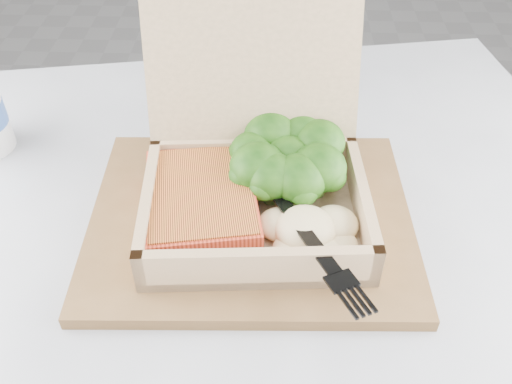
{
  "coord_description": "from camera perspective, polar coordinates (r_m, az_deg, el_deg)",
  "views": [
    {
      "loc": [
        0.48,
        -0.74,
        1.14
      ],
      "look_at": [
        0.47,
        -0.34,
        0.77
      ],
      "focal_mm": 40.0,
      "sensor_mm": 36.0,
      "label": 1
    }
  ],
  "objects": [
    {
      "name": "floor",
      "position": [
        1.44,
        -18.84,
        -13.38
      ],
      "size": [
        4.0,
        4.0,
        0.0
      ],
      "primitive_type": "plane",
      "color": "gray",
      "rests_on": "ground"
    },
    {
      "name": "cafe_table",
      "position": [
        0.69,
        -0.19,
        -17.35
      ],
      "size": [
        0.93,
        0.93,
        0.73
      ],
      "rotation": [
        0.0,
        0.0,
        0.18
      ],
      "color": "black",
      "rests_on": "floor"
    },
    {
      "name": "serving_tray",
      "position": [
        0.57,
        -0.52,
        -2.72
      ],
      "size": [
        0.32,
        0.26,
        0.01
      ],
      "primitive_type": "cube",
      "rotation": [
        0.0,
        0.0,
        0.03
      ],
      "color": "brown",
      "rests_on": "cafe_table"
    },
    {
      "name": "takeout_container",
      "position": [
        0.55,
        -0.13,
        3.05
      ],
      "size": [
        0.23,
        0.23,
        0.19
      ],
      "rotation": [
        0.0,
        0.0,
        0.07
      ],
      "color": "tan",
      "rests_on": "serving_tray"
    },
    {
      "name": "salmon_fillet",
      "position": [
        0.55,
        -5.48,
        -0.96
      ],
      "size": [
        0.12,
        0.15,
        0.03
      ],
      "primitive_type": "cube",
      "rotation": [
        0.0,
        0.0,
        0.17
      ],
      "color": "#D64729",
      "rests_on": "takeout_container"
    },
    {
      "name": "broccoli_pile",
      "position": [
        0.58,
        3.16,
        3.0
      ],
      "size": [
        0.13,
        0.13,
        0.05
      ],
      "primitive_type": null,
      "color": "#336817",
      "rests_on": "takeout_container"
    },
    {
      "name": "mashed_potatoes",
      "position": [
        0.52,
        4.95,
        -3.68
      ],
      "size": [
        0.09,
        0.08,
        0.03
      ],
      "primitive_type": "ellipsoid",
      "color": "#FBE0A2",
      "rests_on": "takeout_container"
    },
    {
      "name": "plastic_fork",
      "position": [
        0.51,
        3.73,
        -2.26
      ],
      "size": [
        0.09,
        0.16,
        0.02
      ],
      "rotation": [
        0.0,
        0.0,
        3.57
      ],
      "color": "black",
      "rests_on": "mashed_potatoes"
    },
    {
      "name": "receipt",
      "position": [
        0.7,
        -0.06,
        6.45
      ],
      "size": [
        0.08,
        0.13,
        0.0
      ],
      "primitive_type": "cube",
      "rotation": [
        0.0,
        0.0,
        0.07
      ],
      "color": "white",
      "rests_on": "cafe_table"
    }
  ]
}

